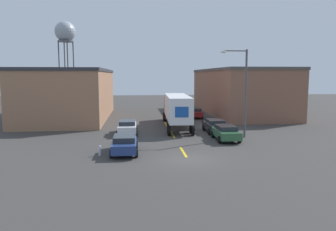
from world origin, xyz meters
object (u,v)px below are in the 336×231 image
Objects in this scene: street_lamp at (243,87)px; fire_hydrant at (100,151)px; parked_car_right_far at (194,112)px; water_tower at (65,33)px; parked_car_left_near at (124,144)px; parked_car_left_far at (127,127)px; parked_car_right_near at (225,132)px; semi_truck at (176,107)px; parked_car_right_mid at (215,126)px.

fire_hydrant is at bearing -154.58° from street_lamp.
water_tower reaches higher than parked_car_right_far.
street_lamp is at bearing 26.52° from parked_car_left_near.
parked_car_left_far is 10.28m from parked_car_right_near.
parked_car_right_far is 16.81m from parked_car_right_near.
semi_truck is 3.08× the size of parked_car_left_far.
parked_car_right_mid is 0.24× the size of water_tower.
water_tower reaches higher than parked_car_left_far.
parked_car_left_near and parked_car_right_mid have the same top height.
parked_car_right_far is 12.64m from parked_car_right_mid.
parked_car_right_far is at bearing 90.00° from parked_car_right_mid.
parked_car_right_far is 0.24× the size of water_tower.
parked_car_right_near is (0.00, -16.81, 0.00)m from parked_car_right_far.
fire_hydrant is at bearing -76.33° from water_tower.
parked_car_left_far is at bearing 165.21° from street_lamp.
parked_car_right_mid is at bearing -62.24° from water_tower.
semi_truck reaches higher than parked_car_right_near.
parked_car_right_near is 12.28m from fire_hydrant.
water_tower reaches higher than semi_truck.
parked_car_right_mid is (3.63, -4.61, -1.56)m from semi_truck.
fire_hydrant is (-11.21, -5.00, -0.37)m from parked_car_right_near.
parked_car_left_far is 9.36m from parked_car_right_mid.
parked_car_right_mid is at bearing 39.28° from fire_hydrant.
water_tower is 60.37m from fire_hydrant.
parked_car_left_far is 1.00× the size of parked_car_right_near.
parked_car_left_near is at bearing -153.48° from street_lamp.
water_tower is (-24.99, 51.64, 15.33)m from parked_car_right_near.
street_lamp reaches higher than fire_hydrant.
water_tower is (-15.63, 56.03, 15.33)m from parked_car_left_near.
parked_car_right_near is 4.17m from parked_car_right_mid.
parked_car_right_mid is 5.48m from street_lamp.
fire_hydrant is at bearing -140.72° from parked_car_right_mid.
semi_truck is 49.83m from water_tower.
street_lamp is at bearing 32.55° from parked_car_right_near.
street_lamp is at bearing -55.47° from parked_car_right_mid.
parked_car_right_far is at bearing 97.31° from street_lamp.
parked_car_left_near is at bearing 18.27° from fire_hydrant.
parked_car_left_far reaches higher than fire_hydrant.
street_lamp is 10.59× the size of fire_hydrant.
street_lamp is (1.99, 1.27, 4.20)m from parked_car_right_near.
fire_hydrant is (-13.20, -6.28, -4.57)m from street_lamp.
parked_car_left_far is 9.46m from fire_hydrant.
semi_truck is at bearing -114.31° from parked_car_right_far.
parked_car_left_far and parked_car_left_near have the same top height.
street_lamp is (11.35, 5.66, 4.20)m from parked_car_left_near.
street_lamp reaches higher than parked_car_left_far.
street_lamp is (1.99, -2.89, 4.20)m from parked_car_right_mid.
parked_car_right_mid is at bearing -49.37° from semi_truck.
parked_car_left_near is (0.00, -8.66, 0.00)m from parked_car_left_far.
parked_car_left_far is 52.19m from water_tower.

